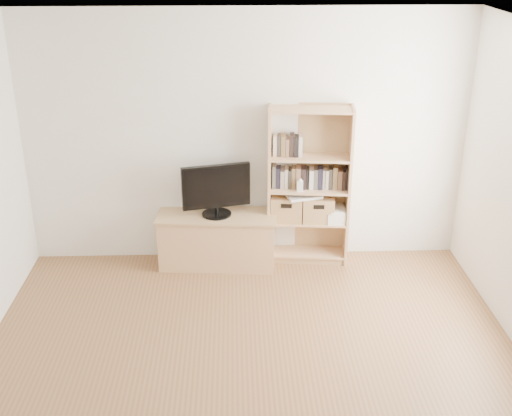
{
  "coord_description": "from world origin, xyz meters",
  "views": [
    {
      "loc": [
        -0.12,
        -3.72,
        3.27
      ],
      "look_at": [
        0.08,
        1.9,
        0.8
      ],
      "focal_mm": 45.0,
      "sensor_mm": 36.0,
      "label": 1
    }
  ],
  "objects_px": {
    "baby_monitor": "(300,186)",
    "laptop": "(303,195)",
    "basket_left": "(287,207)",
    "basket_right": "(318,208)",
    "tv_stand": "(217,240)",
    "television": "(216,190)",
    "bookshelf": "(309,186)"
  },
  "relations": [
    {
      "from": "tv_stand",
      "to": "bookshelf",
      "type": "xyz_separation_m",
      "value": [
        0.95,
        0.07,
        0.57
      ]
    },
    {
      "from": "television",
      "to": "basket_left",
      "type": "bearing_deg",
      "value": -6.24
    },
    {
      "from": "laptop",
      "to": "bookshelf",
      "type": "bearing_deg",
      "value": -4.19
    },
    {
      "from": "bookshelf",
      "to": "television",
      "type": "xyz_separation_m",
      "value": [
        -0.95,
        -0.07,
        0.0
      ]
    },
    {
      "from": "baby_monitor",
      "to": "laptop",
      "type": "xyz_separation_m",
      "value": [
        0.04,
        0.07,
        -0.13
      ]
    },
    {
      "from": "television",
      "to": "laptop",
      "type": "height_order",
      "value": "television"
    },
    {
      "from": "television",
      "to": "basket_right",
      "type": "relative_size",
      "value": 2.18
    },
    {
      "from": "tv_stand",
      "to": "basket_right",
      "type": "distance_m",
      "value": 1.1
    },
    {
      "from": "basket_right",
      "to": "television",
      "type": "bearing_deg",
      "value": -172.54
    },
    {
      "from": "basket_left",
      "to": "basket_right",
      "type": "xyz_separation_m",
      "value": [
        0.32,
        -0.03,
        -0.0
      ]
    },
    {
      "from": "tv_stand",
      "to": "basket_left",
      "type": "relative_size",
      "value": 3.68
    },
    {
      "from": "tv_stand",
      "to": "laptop",
      "type": "height_order",
      "value": "laptop"
    },
    {
      "from": "tv_stand",
      "to": "laptop",
      "type": "distance_m",
      "value": 1.01
    },
    {
      "from": "television",
      "to": "basket_left",
      "type": "xyz_separation_m",
      "value": [
        0.73,
        0.09,
        -0.24
      ]
    },
    {
      "from": "basket_left",
      "to": "bookshelf",
      "type": "bearing_deg",
      "value": 2.09
    },
    {
      "from": "tv_stand",
      "to": "baby_monitor",
      "type": "height_order",
      "value": "baby_monitor"
    },
    {
      "from": "basket_right",
      "to": "tv_stand",
      "type": "bearing_deg",
      "value": -172.54
    },
    {
      "from": "bookshelf",
      "to": "laptop",
      "type": "distance_m",
      "value": 0.11
    },
    {
      "from": "basket_right",
      "to": "bookshelf",
      "type": "bearing_deg",
      "value": 176.09
    },
    {
      "from": "baby_monitor",
      "to": "bookshelf",
      "type": "bearing_deg",
      "value": 50.44
    },
    {
      "from": "bookshelf",
      "to": "basket_left",
      "type": "bearing_deg",
      "value": -178.81
    },
    {
      "from": "basket_left",
      "to": "tv_stand",
      "type": "bearing_deg",
      "value": -166.45
    },
    {
      "from": "baby_monitor",
      "to": "laptop",
      "type": "distance_m",
      "value": 0.16
    },
    {
      "from": "basket_left",
      "to": "laptop",
      "type": "height_order",
      "value": "laptop"
    },
    {
      "from": "tv_stand",
      "to": "laptop",
      "type": "relative_size",
      "value": 3.4
    },
    {
      "from": "basket_left",
      "to": "basket_right",
      "type": "height_order",
      "value": "basket_left"
    },
    {
      "from": "television",
      "to": "basket_left",
      "type": "relative_size",
      "value": 2.17
    },
    {
      "from": "tv_stand",
      "to": "basket_left",
      "type": "distance_m",
      "value": 0.8
    },
    {
      "from": "bookshelf",
      "to": "baby_monitor",
      "type": "bearing_deg",
      "value": -135.0
    },
    {
      "from": "basket_right",
      "to": "baby_monitor",
      "type": "bearing_deg",
      "value": -156.96
    },
    {
      "from": "television",
      "to": "basket_left",
      "type": "distance_m",
      "value": 0.77
    },
    {
      "from": "tv_stand",
      "to": "basket_right",
      "type": "height_order",
      "value": "basket_right"
    }
  ]
}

